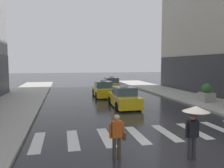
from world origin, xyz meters
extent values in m
plane|color=#26262B|center=(0.00, 0.00, 0.00)|extent=(160.00, 160.00, 0.00)
cube|color=silver|center=(-5.40, 3.00, 0.00)|extent=(0.50, 2.80, 0.01)
cube|color=silver|center=(-3.86, 3.00, 0.00)|extent=(0.50, 2.80, 0.01)
cube|color=silver|center=(-2.31, 3.00, 0.00)|extent=(0.50, 2.80, 0.01)
cube|color=silver|center=(-0.77, 3.00, 0.00)|extent=(0.50, 2.80, 0.01)
cube|color=silver|center=(0.77, 3.00, 0.00)|extent=(0.50, 2.80, 0.01)
cube|color=silver|center=(2.31, 3.00, 0.00)|extent=(0.50, 2.80, 0.01)
cube|color=silver|center=(3.86, 3.00, 0.00)|extent=(0.50, 2.80, 0.01)
cube|color=yellow|center=(0.52, 10.00, 0.56)|extent=(1.88, 4.53, 0.84)
cube|color=#384C5B|center=(0.52, 9.90, 1.30)|extent=(1.64, 2.13, 0.64)
cube|color=silver|center=(0.52, 9.90, 1.71)|extent=(0.60, 0.25, 0.18)
cylinder|color=black|center=(-0.31, 11.36, 0.33)|extent=(0.23, 0.66, 0.66)
cylinder|color=black|center=(1.40, 11.33, 0.33)|extent=(0.23, 0.66, 0.66)
cylinder|color=black|center=(-0.35, 8.66, 0.33)|extent=(0.23, 0.66, 0.66)
cylinder|color=black|center=(1.36, 8.63, 0.33)|extent=(0.23, 0.66, 0.66)
cube|color=#F2EAB2|center=(-0.07, 12.28, 0.60)|extent=(0.20, 0.04, 0.14)
cube|color=#F2EAB2|center=(1.19, 12.26, 0.60)|extent=(0.20, 0.04, 0.14)
cube|color=yellow|center=(-0.11, 15.86, 0.56)|extent=(1.93, 4.55, 0.84)
cube|color=#384C5B|center=(-0.12, 15.76, 1.30)|extent=(1.66, 2.15, 0.64)
cube|color=silver|center=(-0.12, 15.76, 1.71)|extent=(0.61, 0.26, 0.18)
cylinder|color=black|center=(-0.93, 17.23, 0.33)|extent=(0.24, 0.67, 0.66)
cylinder|color=black|center=(0.78, 17.18, 0.33)|extent=(0.24, 0.67, 0.66)
cylinder|color=black|center=(-1.01, 14.53, 0.33)|extent=(0.24, 0.67, 0.66)
cylinder|color=black|center=(0.70, 14.48, 0.33)|extent=(0.24, 0.67, 0.66)
cube|color=#F2EAB2|center=(-0.68, 18.14, 0.60)|extent=(0.20, 0.05, 0.14)
cube|color=#F2EAB2|center=(0.58, 18.11, 0.60)|extent=(0.20, 0.05, 0.14)
cube|color=gold|center=(2.12, 21.85, 0.56)|extent=(1.87, 4.53, 0.84)
cube|color=#384C5B|center=(2.12, 21.75, 1.30)|extent=(1.63, 2.13, 0.64)
cube|color=silver|center=(2.12, 21.75, 1.71)|extent=(0.60, 0.25, 0.18)
cylinder|color=black|center=(1.28, 23.21, 0.33)|extent=(0.23, 0.66, 0.66)
cylinder|color=black|center=(2.99, 23.18, 0.33)|extent=(0.23, 0.66, 0.66)
cylinder|color=black|center=(1.24, 20.51, 0.33)|extent=(0.23, 0.66, 0.66)
cylinder|color=black|center=(2.95, 20.48, 0.33)|extent=(0.23, 0.66, 0.66)
cube|color=#F2EAB2|center=(1.53, 24.13, 0.60)|extent=(0.20, 0.04, 0.14)
cube|color=#F2EAB2|center=(2.78, 24.11, 0.60)|extent=(0.20, 0.04, 0.14)
cylinder|color=#333338|center=(0.19, -0.02, 0.41)|extent=(0.14, 0.14, 0.82)
cylinder|color=#333338|center=(0.37, -0.02, 0.41)|extent=(0.14, 0.14, 0.82)
cube|color=black|center=(0.28, -0.02, 1.12)|extent=(0.36, 0.24, 0.60)
sphere|color=#9E7051|center=(0.28, -0.02, 1.54)|extent=(0.22, 0.22, 0.22)
cylinder|color=black|center=(0.05, -0.02, 1.07)|extent=(0.09, 0.09, 0.55)
cylinder|color=black|center=(0.51, -0.02, 1.07)|extent=(0.09, 0.09, 0.55)
cylinder|color=#4C4C4C|center=(0.40, -0.02, 1.42)|extent=(0.02, 0.02, 1.00)
cone|color=gray|center=(0.40, -0.02, 1.84)|extent=(0.96, 0.96, 0.20)
cylinder|color=#473D33|center=(-2.49, 0.53, 0.41)|extent=(0.14, 0.14, 0.82)
cylinder|color=#473D33|center=(-2.31, 0.53, 0.41)|extent=(0.14, 0.14, 0.82)
cube|color=#BF5119|center=(-2.40, 0.53, 1.12)|extent=(0.36, 0.24, 0.60)
sphere|color=tan|center=(-2.40, 0.53, 1.54)|extent=(0.22, 0.22, 0.22)
cylinder|color=#BF5119|center=(-2.63, 0.53, 1.07)|extent=(0.09, 0.09, 0.55)
cylinder|color=#BF5119|center=(-2.17, 0.53, 1.07)|extent=(0.09, 0.09, 0.55)
cube|color=brown|center=(-2.12, 0.53, 0.84)|extent=(0.10, 0.20, 0.28)
cube|color=#A8A399|center=(8.02, 9.95, 0.55)|extent=(1.10, 1.10, 0.80)
sphere|color=#33662D|center=(8.02, 9.95, 1.30)|extent=(0.90, 0.90, 0.90)
camera|label=1|loc=(-4.26, -7.00, 3.45)|focal=35.52mm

